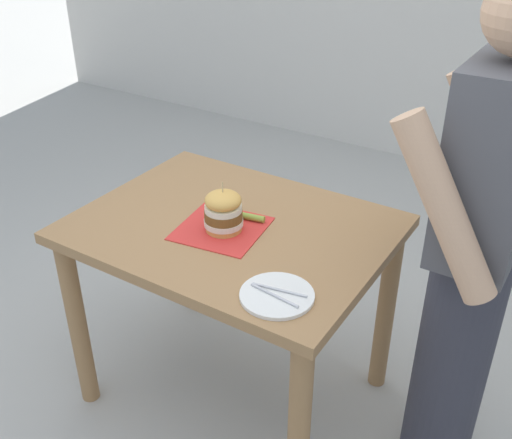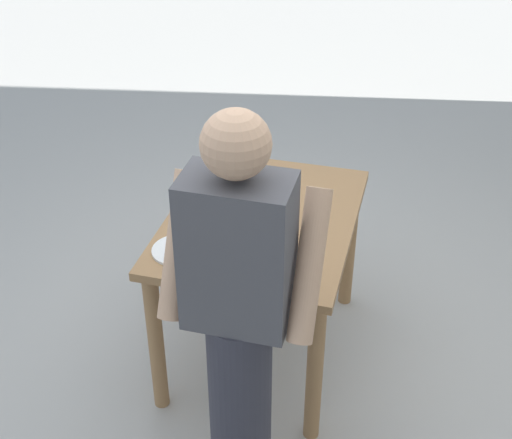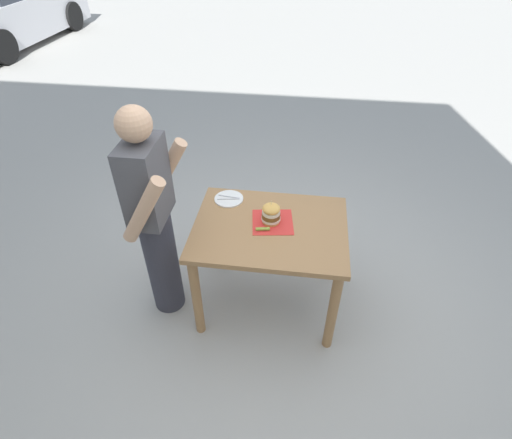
# 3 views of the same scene
# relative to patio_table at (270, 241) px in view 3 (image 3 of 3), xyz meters

# --- Properties ---
(ground_plane) EXTENTS (80.00, 80.00, 0.00)m
(ground_plane) POSITION_rel_patio_table_xyz_m (0.00, 0.00, -0.66)
(ground_plane) COLOR #ADAAA3
(patio_table) EXTENTS (0.83, 1.08, 0.80)m
(patio_table) POSITION_rel_patio_table_xyz_m (0.00, 0.00, 0.00)
(patio_table) COLOR #9E7247
(patio_table) RESTS_ON ground
(serving_paper) EXTENTS (0.32, 0.32, 0.00)m
(serving_paper) POSITION_rel_patio_table_xyz_m (0.05, -0.01, 0.14)
(serving_paper) COLOR red
(serving_paper) RESTS_ON patio_table
(sandwich) EXTENTS (0.13, 0.13, 0.18)m
(sandwich) POSITION_rel_patio_table_xyz_m (0.05, 0.00, 0.21)
(sandwich) COLOR gold
(sandwich) RESTS_ON serving_paper
(pickle_spear) EXTENTS (0.04, 0.10, 0.02)m
(pickle_spear) POSITION_rel_patio_table_xyz_m (-0.05, 0.05, 0.15)
(pickle_spear) COLOR #8EA83D
(pickle_spear) RESTS_ON serving_paper
(side_plate_with_forks) EXTENTS (0.22, 0.22, 0.02)m
(side_plate_with_forks) POSITION_rel_patio_table_xyz_m (0.27, 0.35, 0.14)
(side_plate_with_forks) COLOR white
(side_plate_with_forks) RESTS_ON patio_table
(diner_across_table) EXTENTS (0.55, 0.35, 1.69)m
(diner_across_table) POSITION_rel_patio_table_xyz_m (-0.12, 0.79, 0.22)
(diner_across_table) COLOR #33333D
(diner_across_table) RESTS_ON ground
(parked_car_near_curb) EXTENTS (4.26, 1.95, 1.60)m
(parked_car_near_curb) POSITION_rel_patio_table_xyz_m (6.64, 6.56, 0.06)
(parked_car_near_curb) COLOR silver
(parked_car_near_curb) RESTS_ON ground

